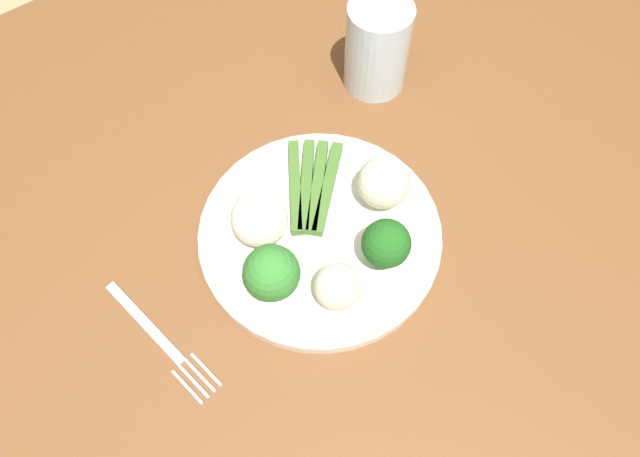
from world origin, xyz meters
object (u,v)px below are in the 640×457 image
object	(u,v)px
water_glass	(377,47)
cauliflower_front	(338,287)
cauliflower_outer_edge	(383,183)
cauliflower_edge	(260,219)
fork	(161,339)
plate	(320,234)
broccoli_front_left	(271,274)
asparagus_bundle	(312,187)
dining_table	(331,235)
broccoli_right	(386,244)

from	to	relation	value
water_glass	cauliflower_front	bearing A→B (deg)	43.51
water_glass	cauliflower_outer_edge	bearing A→B (deg)	52.77
cauliflower_edge	fork	world-z (taller)	cauliflower_edge
plate	broccoli_front_left	distance (m)	0.10
asparagus_bundle	cauliflower_edge	xyz separation A→B (m)	(0.08, 0.01, 0.02)
broccoli_front_left	water_glass	world-z (taller)	water_glass
asparagus_bundle	cauliflower_front	xyz separation A→B (m)	(0.06, 0.12, 0.02)
plate	water_glass	distance (m)	0.25
cauliflower_front	cauliflower_edge	xyz separation A→B (m)	(0.02, -0.11, 0.01)
dining_table	cauliflower_edge	xyz separation A→B (m)	(0.10, 0.00, 0.14)
cauliflower_outer_edge	fork	bearing A→B (deg)	-1.79
dining_table	cauliflower_front	bearing A→B (deg)	54.57
fork	water_glass	distance (m)	0.42
dining_table	broccoli_right	distance (m)	0.18
asparagus_bundle	cauliflower_edge	distance (m)	0.08
broccoli_right	water_glass	bearing A→B (deg)	-127.50
broccoli_front_left	water_glass	distance (m)	0.32
cauliflower_outer_edge	broccoli_front_left	bearing A→B (deg)	7.39
dining_table	broccoli_front_left	xyz separation A→B (m)	(0.12, 0.06, 0.15)
broccoli_front_left	cauliflower_outer_edge	bearing A→B (deg)	-172.61
broccoli_front_left	cauliflower_front	size ratio (longest dim) A/B	1.46
dining_table	cauliflower_front	distance (m)	0.19
asparagus_bundle	cauliflower_outer_edge	bearing A→B (deg)	-92.62
asparagus_bundle	cauliflower_outer_edge	world-z (taller)	cauliflower_outer_edge
cauliflower_outer_edge	plate	bearing A→B (deg)	-4.48
cauliflower_edge	fork	size ratio (longest dim) A/B	0.37
water_glass	dining_table	bearing A→B (deg)	35.60
dining_table	cauliflower_outer_edge	bearing A→B (deg)	130.22
fork	water_glass	size ratio (longest dim) A/B	1.44
cauliflower_outer_edge	asparagus_bundle	bearing A→B (deg)	-44.15
broccoli_front_left	fork	size ratio (longest dim) A/B	0.42
dining_table	broccoli_front_left	world-z (taller)	broccoli_front_left
cauliflower_front	water_glass	size ratio (longest dim) A/B	0.42
cauliflower_outer_edge	fork	distance (m)	0.28
plate	cauliflower_front	distance (m)	0.08
asparagus_bundle	cauliflower_front	distance (m)	0.13
broccoli_front_left	cauliflower_front	world-z (taller)	broccoli_front_left
cauliflower_front	cauliflower_edge	size ratio (longest dim) A/B	0.79
asparagus_bundle	water_glass	xyz separation A→B (m)	(-0.17, -0.10, 0.04)
broccoli_front_left	cauliflower_edge	bearing A→B (deg)	-113.74
broccoli_right	cauliflower_front	distance (m)	0.07
cauliflower_edge	asparagus_bundle	bearing A→B (deg)	-170.91
broccoli_front_left	cauliflower_edge	xyz separation A→B (m)	(-0.03, -0.06, -0.01)
plate	asparagus_bundle	size ratio (longest dim) A/B	2.18
fork	cauliflower_front	bearing A→B (deg)	57.18
asparagus_bundle	cauliflower_front	bearing A→B (deg)	-163.77
dining_table	water_glass	bearing A→B (deg)	-144.40
dining_table	asparagus_bundle	distance (m)	0.12
broccoli_right	plate	bearing A→B (deg)	-64.40
cauliflower_outer_edge	cauliflower_front	xyz separation A→B (m)	(0.11, 0.07, -0.01)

